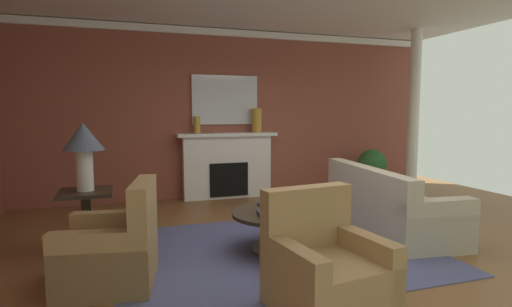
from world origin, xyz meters
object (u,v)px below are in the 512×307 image
Objects in this scene: fireplace at (227,167)px; table_lamp at (83,143)px; armchair_facing_fireplace at (325,273)px; mantel_mirror at (225,100)px; coffee_table at (276,222)px; vase_mantel_right at (257,120)px; potted_plant at (372,167)px; side_table at (87,217)px; sofa at (387,208)px; armchair_near_window at (113,252)px; vase_mantel_left at (197,125)px.

table_lamp is at bearing -133.62° from fireplace.
mantel_mirror is at bearing 86.11° from armchair_facing_fireplace.
coffee_table is (-0.17, -3.05, -1.44)m from mantel_mirror.
armchair_facing_fireplace is (-0.30, -4.32, -0.25)m from fireplace.
table_lamp reaches higher than fireplace.
vase_mantel_right is 2.45m from potted_plant.
mantel_mirror is 1.62× the size of table_lamp.
mantel_mirror is 2.76× the size of vase_mantel_right.
mantel_mirror reaches higher than armchair_facing_fireplace.
side_table is 0.82m from table_lamp.
sofa is 2.30× the size of armchair_near_window.
potted_plant reaches higher than coffee_table.
coffee_table is (-0.17, -2.92, -0.22)m from fireplace.
mantel_mirror reaches higher than fireplace.
coffee_table is at bearing -82.56° from vase_mantel_left.
side_table is (-2.02, 0.63, 0.06)m from coffee_table.
side_table is 3.68m from vase_mantel_right.
coffee_table is 1.20× the size of potted_plant.
vase_mantel_right is at bearing 0.00° from vase_mantel_left.
vase_mantel_left is 0.68× the size of vase_mantel_right.
mantel_mirror is at bearing 118.78° from sofa.
sofa reaches higher than potted_plant.
sofa is 3.46m from vase_mantel_left.
potted_plant is (2.97, 2.53, 0.16)m from coffee_table.
armchair_near_window is (-1.90, -3.41, -1.47)m from mantel_mirror.
coffee_table is at bearing -93.28° from mantel_mirror.
potted_plant is at bearing -8.70° from vase_mantel_right.
vase_mantel_right is (2.74, 2.25, 0.18)m from table_lamp.
side_table reaches higher than coffee_table.
coffee_table is 3.07m from vase_mantel_left.
vase_mantel_left is (1.64, 2.25, 0.11)m from table_lamp.
side_table is 0.93× the size of table_lamp.
vase_mantel_right is at bearing 39.38° from side_table.
fireplace reaches higher than coffee_table.
coffee_table is (1.72, 0.36, 0.03)m from armchair_near_window.
armchair_facing_fireplace reaches higher than potted_plant.
sofa is 3.47m from armchair_near_window.
table_lamp is at bearing 106.47° from armchair_near_window.
table_lamp is 2.79m from vase_mantel_left.
vase_mantel_left is 3.47m from potted_plant.
vase_mantel_left is at bearing 174.13° from potted_plant.
sofa is 7.29× the size of vase_mantel_left.
sofa is at bearing -5.16° from side_table.
sofa is at bearing 10.88° from armchair_near_window.
mantel_mirror is at bearing 47.84° from table_lamp.
vase_mantel_right reaches higher than side_table.
sofa is at bearing -119.81° from potted_plant.
vase_mantel_left reaches higher than potted_plant.
mantel_mirror is 4.68m from armchair_facing_fireplace.
coffee_table is at bearing -17.26° from table_lamp.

